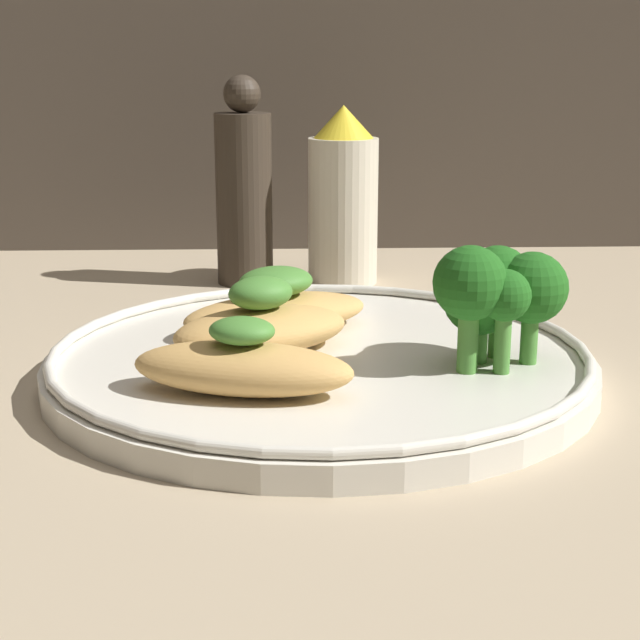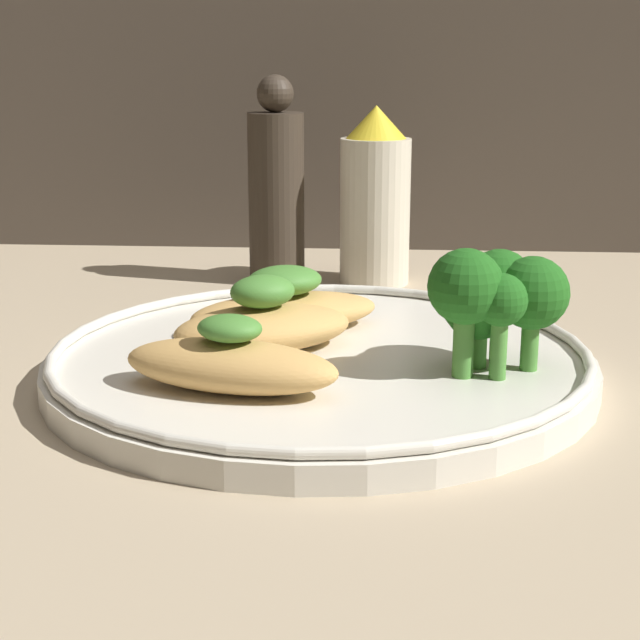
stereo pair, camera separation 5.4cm
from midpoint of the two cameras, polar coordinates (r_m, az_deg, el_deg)
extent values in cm
cube|color=tan|center=(54.76, 2.81, -3.98)|extent=(180.00, 180.00, 1.00)
cylinder|color=silver|center=(54.38, 2.82, -2.78)|extent=(30.27, 30.27, 1.40)
torus|color=silver|center=(54.08, 2.84, -1.78)|extent=(29.67, 29.67, 0.60)
ellipsoid|color=tan|center=(48.18, -2.06, -2.73)|extent=(11.74, 6.75, 2.52)
ellipsoid|color=#478433|center=(47.62, -2.08, -0.53)|extent=(3.75, 3.26, 1.32)
ellipsoid|color=tan|center=(54.74, -0.54, -0.53)|extent=(11.62, 9.49, 2.45)
ellipsoid|color=#478433|center=(54.20, -0.54, 1.64)|extent=(4.57, 4.22, 1.82)
ellipsoid|color=tan|center=(58.55, 0.56, 0.40)|extent=(12.64, 9.39, 2.22)
ellipsoid|color=#478433|center=(58.08, 0.56, 2.29)|extent=(5.59, 5.13, 1.73)
cylinder|color=#4C8E38|center=(52.99, 14.96, -1.39)|extent=(0.93, 0.93, 2.83)
sphere|color=#1E5B19|center=(52.29, 15.17, 1.50)|extent=(3.83, 3.83, 3.83)
cylinder|color=#4C8E38|center=(53.76, 13.07, -0.93)|extent=(0.72, 0.72, 3.00)
sphere|color=#1E5B19|center=(53.06, 13.26, 1.99)|extent=(3.77, 3.77, 3.77)
cylinder|color=#4C8E38|center=(52.89, 12.01, -1.60)|extent=(1.04, 1.04, 2.18)
sphere|color=#1E5B19|center=(52.24, 12.16, 1.00)|extent=(3.97, 3.97, 3.97)
cylinder|color=#4C8E38|center=(51.02, 11.34, -1.47)|extent=(1.09, 1.09, 3.41)
sphere|color=#1E5B19|center=(50.23, 11.52, 1.88)|extent=(3.89, 3.89, 3.89)
cylinder|color=#4C8E38|center=(51.09, 13.33, -1.68)|extent=(0.87, 0.87, 3.21)
sphere|color=#1E5B19|center=(50.42, 13.50, 1.11)|extent=(2.72, 2.72, 2.72)
cylinder|color=beige|center=(76.56, 5.23, 6.27)|extent=(5.42, 5.42, 11.25)
cone|color=yellow|center=(75.79, 5.36, 11.40)|extent=(4.61, 4.61, 2.48)
cylinder|color=#382D23|center=(76.62, -0.54, 7.06)|extent=(4.35, 4.35, 13.15)
sphere|color=#382D23|center=(75.89, -0.56, 13.04)|extent=(2.83, 2.83, 2.83)
camera|label=1|loc=(0.03, -87.14, 0.78)|focal=55.00mm
camera|label=2|loc=(0.03, 92.86, -0.78)|focal=55.00mm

